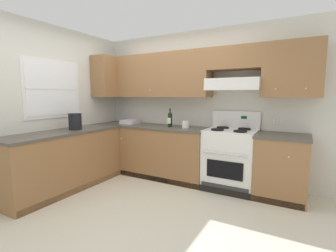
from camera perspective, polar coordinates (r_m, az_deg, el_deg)
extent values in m
plane|color=beige|center=(3.43, -9.04, -17.96)|extent=(7.04, 7.04, 0.00)
cube|color=silver|center=(4.31, 9.07, 4.76)|extent=(4.68, 0.12, 2.55)
cube|color=olive|center=(4.50, -2.99, 11.63)|extent=(2.07, 0.34, 0.76)
cube|color=olive|center=(3.83, 27.08, 11.65)|extent=(0.76, 0.34, 0.76)
cube|color=olive|center=(3.96, 15.53, 15.04)|extent=(0.80, 0.34, 0.34)
cube|color=white|center=(3.89, 15.20, 9.43)|extent=(0.80, 0.46, 0.17)
cube|color=white|center=(3.67, 14.32, 8.43)|extent=(0.80, 0.03, 0.04)
sphere|color=silver|center=(4.34, -4.25, 8.35)|extent=(0.02, 0.02, 0.02)
sphere|color=silver|center=(3.64, 23.89, 7.98)|extent=(0.02, 0.02, 0.02)
sphere|color=silver|center=(3.63, 29.59, 7.66)|extent=(0.02, 0.02, 0.02)
cube|color=silver|center=(4.31, 6.95, 2.19)|extent=(0.08, 0.01, 0.12)
cube|color=silver|center=(4.30, 6.93, 2.48)|extent=(0.03, 0.00, 0.03)
cube|color=silver|center=(4.30, 6.92, 1.90)|extent=(0.03, 0.00, 0.03)
cube|color=silver|center=(4.01, 23.93, 1.25)|extent=(0.08, 0.01, 0.12)
cube|color=silver|center=(4.00, 23.94, 1.56)|extent=(0.03, 0.00, 0.03)
cube|color=silver|center=(4.00, 23.91, 0.93)|extent=(0.03, 0.00, 0.03)
cube|color=silver|center=(4.37, -25.57, 4.18)|extent=(0.12, 4.00, 2.55)
cube|color=white|center=(4.32, -25.40, 7.82)|extent=(0.04, 1.00, 0.92)
cube|color=white|center=(4.30, -25.24, 7.83)|extent=(0.01, 0.90, 0.82)
cube|color=white|center=(4.30, -25.22, 7.83)|extent=(0.01, 0.90, 0.02)
cube|color=olive|center=(4.93, -13.57, 11.06)|extent=(0.34, 0.64, 0.76)
cube|color=olive|center=(4.50, -3.98, -5.86)|extent=(2.14, 0.61, 0.87)
cube|color=#51493F|center=(4.42, -4.03, -0.11)|extent=(2.16, 0.63, 0.04)
cube|color=olive|center=(3.82, 24.95, -8.93)|extent=(0.67, 0.61, 0.87)
cube|color=#51493F|center=(3.72, 25.32, -2.17)|extent=(0.70, 0.63, 0.04)
cube|color=black|center=(4.04, 2.72, -13.19)|extent=(3.54, 0.06, 0.09)
sphere|color=silver|center=(4.45, -10.86, -2.91)|extent=(0.03, 0.03, 0.03)
sphere|color=silver|center=(3.44, 26.45, -6.52)|extent=(0.03, 0.03, 0.03)
cube|color=olive|center=(4.12, -23.08, -7.65)|extent=(0.61, 1.89, 0.87)
cube|color=#51493F|center=(4.04, -23.40, -1.38)|extent=(0.63, 1.91, 0.04)
cube|color=black|center=(4.04, -20.33, -13.67)|extent=(0.06, 1.85, 0.09)
cube|color=white|center=(3.92, 14.31, -7.74)|extent=(0.76, 0.58, 0.91)
cube|color=black|center=(3.67, 13.07, -9.97)|extent=(0.53, 0.01, 0.26)
cylinder|color=silver|center=(3.59, 13.08, -6.40)|extent=(0.65, 0.02, 0.02)
cube|color=#333333|center=(3.76, 12.95, -14.12)|extent=(0.70, 0.01, 0.11)
cube|color=white|center=(3.83, 14.53, -1.02)|extent=(0.76, 0.58, 0.02)
cube|color=white|center=(4.08, 15.56, 1.35)|extent=(0.76, 0.04, 0.29)
cube|color=#053F0C|center=(4.03, 17.36, 1.93)|extent=(0.09, 0.01, 0.04)
cylinder|color=black|center=(3.74, 11.48, -0.84)|extent=(0.19, 0.19, 0.02)
cylinder|color=black|center=(3.74, 11.47, -0.93)|extent=(0.07, 0.07, 0.01)
cylinder|color=black|center=(3.66, 16.56, -1.18)|extent=(0.19, 0.19, 0.02)
cylinder|color=black|center=(3.66, 16.55, -1.27)|extent=(0.07, 0.07, 0.01)
cylinder|color=black|center=(4.01, 12.69, -0.34)|extent=(0.19, 0.19, 0.02)
cylinder|color=black|center=(4.01, 12.69, -0.43)|extent=(0.07, 0.07, 0.01)
cylinder|color=black|center=(3.93, 17.45, -0.65)|extent=(0.19, 0.19, 0.02)
cylinder|color=black|center=(3.93, 17.45, -0.74)|extent=(0.07, 0.07, 0.01)
cylinder|color=white|center=(4.12, 12.65, 1.14)|extent=(0.04, 0.02, 0.04)
cylinder|color=white|center=(4.08, 14.55, 1.03)|extent=(0.04, 0.02, 0.04)
cylinder|color=white|center=(4.05, 16.47, 0.92)|extent=(0.04, 0.02, 0.04)
cylinder|color=white|center=(4.02, 18.43, 0.80)|extent=(0.04, 0.02, 0.04)
cylinder|color=black|center=(4.20, 0.48, 1.35)|extent=(0.07, 0.07, 0.23)
cone|color=black|center=(4.19, 0.48, 3.14)|extent=(0.07, 0.07, 0.04)
cylinder|color=black|center=(4.18, 0.48, 3.91)|extent=(0.03, 0.03, 0.08)
cylinder|color=gold|center=(4.18, 0.48, 4.29)|extent=(0.03, 0.03, 0.02)
cube|color=silver|center=(4.17, 0.22, 1.24)|extent=(0.07, 0.00, 0.10)
cube|color=silver|center=(4.75, -8.88, 0.67)|extent=(0.24, 0.22, 0.02)
cube|color=silver|center=(4.65, -9.89, 0.85)|extent=(0.29, 0.01, 0.07)
cube|color=silver|center=(4.86, -7.92, 1.15)|extent=(0.29, 0.01, 0.07)
cube|color=silver|center=(4.84, -10.20, 1.09)|extent=(0.01, 0.25, 0.07)
cube|color=silver|center=(4.67, -7.52, 0.92)|extent=(0.01, 0.25, 0.07)
cylinder|color=black|center=(4.13, -20.92, 0.96)|extent=(0.20, 0.20, 0.25)
torus|color=black|center=(4.12, -21.00, 2.65)|extent=(0.21, 0.21, 0.01)
cylinder|color=white|center=(4.07, 4.12, 0.38)|extent=(0.11, 0.11, 0.12)
cylinder|color=#9E7A51|center=(4.06, 4.12, 1.20)|extent=(0.04, 0.04, 0.01)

